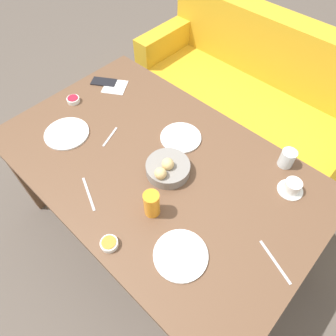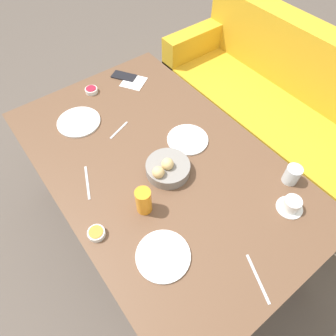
{
  "view_description": "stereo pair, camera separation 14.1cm",
  "coord_description": "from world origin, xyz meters",
  "px_view_note": "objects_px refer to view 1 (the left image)",
  "views": [
    {
      "loc": [
        0.65,
        -0.61,
        1.89
      ],
      "look_at": [
        0.08,
        0.0,
        0.76
      ],
      "focal_mm": 32.0,
      "sensor_mm": 36.0,
      "label": 1
    },
    {
      "loc": [
        0.75,
        -0.51,
        1.89
      ],
      "look_at": [
        0.08,
        0.0,
        0.76
      ],
      "focal_mm": 32.0,
      "sensor_mm": 36.0,
      "label": 2
    }
  ],
  "objects_px": {
    "plate_near_left": "(67,133)",
    "napkin": "(115,87)",
    "knife_silver": "(275,262)",
    "fork_silver": "(89,194)",
    "juice_glass": "(152,204)",
    "coffee_cup": "(292,187)",
    "couch": "(253,102)",
    "cell_phone": "(104,82)",
    "plate_near_right": "(181,255)",
    "spoon_coffee": "(110,137)",
    "jam_bowl_honey": "(109,244)",
    "jam_bowl_berry": "(73,100)",
    "bread_basket": "(168,168)",
    "plate_far_center": "(181,138)",
    "water_tumbler": "(287,158)"
  },
  "relations": [
    {
      "from": "bread_basket",
      "to": "jam_bowl_berry",
      "type": "xyz_separation_m",
      "value": [
        -0.74,
        -0.0,
        -0.02
      ]
    },
    {
      "from": "plate_far_center",
      "to": "couch",
      "type": "bearing_deg",
      "value": 94.49
    },
    {
      "from": "cell_phone",
      "to": "jam_bowl_honey",
      "type": "bearing_deg",
      "value": -38.26
    },
    {
      "from": "fork_silver",
      "to": "spoon_coffee",
      "type": "distance_m",
      "value": 0.35
    },
    {
      "from": "plate_far_center",
      "to": "jam_bowl_honey",
      "type": "relative_size",
      "value": 2.94
    },
    {
      "from": "bread_basket",
      "to": "coffee_cup",
      "type": "distance_m",
      "value": 0.57
    },
    {
      "from": "bread_basket",
      "to": "jam_bowl_honey",
      "type": "distance_m",
      "value": 0.43
    },
    {
      "from": "plate_near_left",
      "to": "coffee_cup",
      "type": "height_order",
      "value": "coffee_cup"
    },
    {
      "from": "plate_far_center",
      "to": "napkin",
      "type": "bearing_deg",
      "value": 176.16
    },
    {
      "from": "plate_near_left",
      "to": "napkin",
      "type": "height_order",
      "value": "plate_near_left"
    },
    {
      "from": "bread_basket",
      "to": "juice_glass",
      "type": "bearing_deg",
      "value": -64.33
    },
    {
      "from": "coffee_cup",
      "to": "knife_silver",
      "type": "xyz_separation_m",
      "value": [
        0.13,
        -0.34,
        -0.03
      ]
    },
    {
      "from": "knife_silver",
      "to": "spoon_coffee",
      "type": "distance_m",
      "value": 0.98
    },
    {
      "from": "knife_silver",
      "to": "napkin",
      "type": "xyz_separation_m",
      "value": [
        -1.27,
        0.27,
        0.0
      ]
    },
    {
      "from": "plate_near_left",
      "to": "cell_phone",
      "type": "xyz_separation_m",
      "value": [
        -0.19,
        0.41,
        -0.0
      ]
    },
    {
      "from": "juice_glass",
      "to": "jam_bowl_honey",
      "type": "height_order",
      "value": "juice_glass"
    },
    {
      "from": "water_tumbler",
      "to": "napkin",
      "type": "height_order",
      "value": "water_tumbler"
    },
    {
      "from": "coffee_cup",
      "to": "cell_phone",
      "type": "xyz_separation_m",
      "value": [
        -1.23,
        -0.08,
        -0.02
      ]
    },
    {
      "from": "juice_glass",
      "to": "plate_near_left",
      "type": "bearing_deg",
      "value": 178.62
    },
    {
      "from": "jam_bowl_berry",
      "to": "bread_basket",
      "type": "bearing_deg",
      "value": 0.25
    },
    {
      "from": "plate_near_left",
      "to": "plate_near_right",
      "type": "bearing_deg",
      "value": -5.15
    },
    {
      "from": "couch",
      "to": "cell_phone",
      "type": "height_order",
      "value": "couch"
    },
    {
      "from": "juice_glass",
      "to": "napkin",
      "type": "relative_size",
      "value": 0.72
    },
    {
      "from": "spoon_coffee",
      "to": "napkin",
      "type": "bearing_deg",
      "value": 135.69
    },
    {
      "from": "plate_near_left",
      "to": "plate_far_center",
      "type": "xyz_separation_m",
      "value": [
        0.46,
        0.39,
        0.0
      ]
    },
    {
      "from": "plate_far_center",
      "to": "juice_glass",
      "type": "distance_m",
      "value": 0.45
    },
    {
      "from": "jam_bowl_honey",
      "to": "napkin",
      "type": "relative_size",
      "value": 0.4
    },
    {
      "from": "plate_near_right",
      "to": "cell_phone",
      "type": "height_order",
      "value": "plate_near_right"
    },
    {
      "from": "couch",
      "to": "jam_bowl_honey",
      "type": "distance_m",
      "value": 1.65
    },
    {
      "from": "bread_basket",
      "to": "spoon_coffee",
      "type": "bearing_deg",
      "value": -174.13
    },
    {
      "from": "water_tumbler",
      "to": "coffee_cup",
      "type": "relative_size",
      "value": 0.79
    },
    {
      "from": "cell_phone",
      "to": "napkin",
      "type": "bearing_deg",
      "value": 12.25
    },
    {
      "from": "napkin",
      "to": "jam_bowl_berry",
      "type": "bearing_deg",
      "value": -106.39
    },
    {
      "from": "jam_bowl_berry",
      "to": "cell_phone",
      "type": "bearing_deg",
      "value": 92.08
    },
    {
      "from": "water_tumbler",
      "to": "napkin",
      "type": "relative_size",
      "value": 0.5
    },
    {
      "from": "couch",
      "to": "water_tumbler",
      "type": "bearing_deg",
      "value": -52.44
    },
    {
      "from": "plate_near_left",
      "to": "cell_phone",
      "type": "bearing_deg",
      "value": 115.13
    },
    {
      "from": "jam_bowl_berry",
      "to": "fork_silver",
      "type": "height_order",
      "value": "jam_bowl_berry"
    },
    {
      "from": "jam_bowl_honey",
      "to": "plate_near_right",
      "type": "bearing_deg",
      "value": 34.36
    },
    {
      "from": "fork_silver",
      "to": "spoon_coffee",
      "type": "relative_size",
      "value": 1.31
    },
    {
      "from": "bread_basket",
      "to": "plate_near_right",
      "type": "bearing_deg",
      "value": -39.47
    },
    {
      "from": "juice_glass",
      "to": "coffee_cup",
      "type": "xyz_separation_m",
      "value": [
        0.38,
        0.51,
        -0.04
      ]
    },
    {
      "from": "plate_near_left",
      "to": "spoon_coffee",
      "type": "distance_m",
      "value": 0.23
    },
    {
      "from": "coffee_cup",
      "to": "knife_silver",
      "type": "relative_size",
      "value": 0.64
    },
    {
      "from": "knife_silver",
      "to": "coffee_cup",
      "type": "bearing_deg",
      "value": 110.47
    },
    {
      "from": "knife_silver",
      "to": "spoon_coffee",
      "type": "bearing_deg",
      "value": -179.25
    },
    {
      "from": "knife_silver",
      "to": "fork_silver",
      "type": "bearing_deg",
      "value": -158.58
    },
    {
      "from": "plate_near_right",
      "to": "juice_glass",
      "type": "height_order",
      "value": "juice_glass"
    },
    {
      "from": "jam_bowl_honey",
      "to": "spoon_coffee",
      "type": "bearing_deg",
      "value": 139.67
    },
    {
      "from": "plate_near_right",
      "to": "napkin",
      "type": "bearing_deg",
      "value": 152.79
    }
  ]
}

